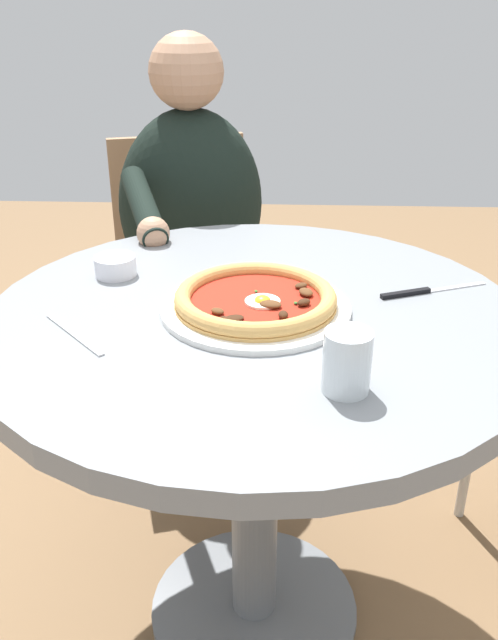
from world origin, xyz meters
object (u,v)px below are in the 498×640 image
steak_knife (419,292)px  cafe_chair_diner (186,255)px  pizza_on_plate (255,301)px  ramekin_capers (115,265)px  fork_utensil (74,334)px  diner_person (194,279)px  dining_table (255,376)px  water_glass (347,366)px

steak_knife → cafe_chair_diner: bearing=35.8°
pizza_on_plate → ramekin_capers: size_ratio=4.13×
fork_utensil → diner_person: size_ratio=0.12×
dining_table → steak_knife: size_ratio=4.53×
water_glass → ramekin_capers: bearing=45.9°
pizza_on_plate → ramekin_capers: same height
fork_utensil → steak_knife: bearing=-72.0°
ramekin_capers → cafe_chair_diner: 0.69m
ramekin_capers → fork_utensil: bearing=177.4°
cafe_chair_diner → ramekin_capers: bearing=176.4°
pizza_on_plate → water_glass: water_glass is taller
ramekin_capers → fork_utensil: ramekin_capers is taller
water_glass → cafe_chair_diner: cafe_chair_diner is taller
ramekin_capers → water_glass: bearing=-134.1°
ramekin_capers → cafe_chair_diner: bearing=-3.6°
diner_person → cafe_chair_diner: bearing=15.3°
steak_knife → ramekin_capers: 0.56m
cafe_chair_diner → steak_knife: bearing=-144.2°
dining_table → diner_person: size_ratio=0.82×
dining_table → ramekin_capers: size_ratio=11.78×
pizza_on_plate → steak_knife: (0.08, -0.29, -0.01)m
steak_knife → cafe_chair_diner: (0.71, 0.51, -0.21)m
steak_knife → cafe_chair_diner: 0.90m
dining_table → fork_utensil: (-0.10, 0.28, 0.13)m
water_glass → ramekin_capers: 0.55m
dining_table → pizza_on_plate: size_ratio=2.85×
cafe_chair_diner → diner_person: bearing=-164.7°
pizza_on_plate → fork_utensil: 0.30m
pizza_on_plate → water_glass: (-0.24, -0.13, 0.02)m
dining_table → cafe_chair_diner: bearing=16.0°
dining_table → cafe_chair_diner: size_ratio=1.10×
dining_table → diner_person: (0.65, 0.19, -0.09)m
steak_knife → ramekin_capers: bearing=83.8°
steak_knife → fork_utensil: (-0.18, 0.56, -0.00)m
steak_knife → ramekin_capers: size_ratio=2.60×
water_glass → steak_knife: (0.32, -0.16, -0.03)m
fork_utensil → diner_person: 0.79m
pizza_on_plate → ramekin_capers: bearing=61.7°
pizza_on_plate → dining_table: bearing=-9.3°
dining_table → diner_person: 0.69m
fork_utensil → cafe_chair_diner: size_ratio=0.16×
steak_knife → dining_table: bearing=105.8°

